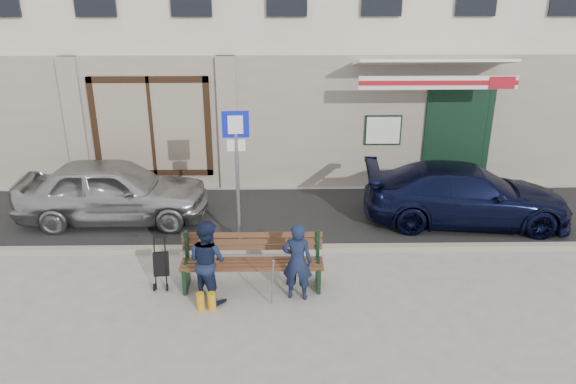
{
  "coord_description": "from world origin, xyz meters",
  "views": [
    {
      "loc": [
        -0.19,
        -8.06,
        5.14
      ],
      "look_at": [
        -0.03,
        1.6,
        1.2
      ],
      "focal_mm": 35.0,
      "sensor_mm": 36.0,
      "label": 1
    }
  ],
  "objects_px": {
    "car_silver": "(114,191)",
    "stroller": "(161,265)",
    "car_navy": "(466,195)",
    "bench": "(249,263)",
    "woman": "(207,261)",
    "parking_sign": "(237,157)",
    "man": "(297,262)"
  },
  "relations": [
    {
      "from": "parking_sign",
      "to": "woman",
      "type": "height_order",
      "value": "parking_sign"
    },
    {
      "from": "woman",
      "to": "car_navy",
      "type": "bearing_deg",
      "value": -113.89
    },
    {
      "from": "parking_sign",
      "to": "bench",
      "type": "xyz_separation_m",
      "value": [
        0.28,
        -1.61,
        -1.34
      ]
    },
    {
      "from": "car_silver",
      "to": "stroller",
      "type": "relative_size",
      "value": 4.49
    },
    {
      "from": "bench",
      "to": "man",
      "type": "bearing_deg",
      "value": -23.35
    },
    {
      "from": "parking_sign",
      "to": "bench",
      "type": "relative_size",
      "value": 1.12
    },
    {
      "from": "stroller",
      "to": "car_silver",
      "type": "bearing_deg",
      "value": 114.03
    },
    {
      "from": "man",
      "to": "parking_sign",
      "type": "bearing_deg",
      "value": -52.69
    },
    {
      "from": "car_silver",
      "to": "woman",
      "type": "xyz_separation_m",
      "value": [
        2.35,
        -3.12,
        0.02
      ]
    },
    {
      "from": "bench",
      "to": "man",
      "type": "height_order",
      "value": "man"
    },
    {
      "from": "parking_sign",
      "to": "bench",
      "type": "distance_m",
      "value": 2.11
    },
    {
      "from": "car_silver",
      "to": "stroller",
      "type": "bearing_deg",
      "value": -151.41
    },
    {
      "from": "parking_sign",
      "to": "woman",
      "type": "bearing_deg",
      "value": -104.43
    },
    {
      "from": "man",
      "to": "woman",
      "type": "xyz_separation_m",
      "value": [
        -1.45,
        0.0,
        0.03
      ]
    },
    {
      "from": "car_silver",
      "to": "bench",
      "type": "xyz_separation_m",
      "value": [
        3.01,
        -2.78,
        -0.22
      ]
    },
    {
      "from": "man",
      "to": "car_silver",
      "type": "bearing_deg",
      "value": -30.84
    },
    {
      "from": "car_navy",
      "to": "bench",
      "type": "relative_size",
      "value": 1.78
    },
    {
      "from": "man",
      "to": "stroller",
      "type": "relative_size",
      "value": 1.52
    },
    {
      "from": "car_silver",
      "to": "man",
      "type": "relative_size",
      "value": 2.95
    },
    {
      "from": "parking_sign",
      "to": "stroller",
      "type": "height_order",
      "value": "parking_sign"
    },
    {
      "from": "car_navy",
      "to": "bench",
      "type": "bearing_deg",
      "value": 124.87
    },
    {
      "from": "bench",
      "to": "stroller",
      "type": "distance_m",
      "value": 1.51
    },
    {
      "from": "stroller",
      "to": "man",
      "type": "bearing_deg",
      "value": -15.26
    },
    {
      "from": "car_silver",
      "to": "bench",
      "type": "height_order",
      "value": "car_silver"
    },
    {
      "from": "man",
      "to": "woman",
      "type": "bearing_deg",
      "value": 8.53
    },
    {
      "from": "car_silver",
      "to": "woman",
      "type": "bearing_deg",
      "value": -143.45
    },
    {
      "from": "car_silver",
      "to": "man",
      "type": "distance_m",
      "value": 4.92
    },
    {
      "from": "woman",
      "to": "car_silver",
      "type": "bearing_deg",
      "value": -16.5
    },
    {
      "from": "bench",
      "to": "stroller",
      "type": "xyz_separation_m",
      "value": [
        -1.5,
        0.07,
        -0.07
      ]
    },
    {
      "from": "car_navy",
      "to": "woman",
      "type": "xyz_separation_m",
      "value": [
        -5.11,
        -2.9,
        0.08
      ]
    },
    {
      "from": "car_navy",
      "to": "woman",
      "type": "bearing_deg",
      "value": 124.59
    },
    {
      "from": "car_navy",
      "to": "parking_sign",
      "type": "xyz_separation_m",
      "value": [
        -4.74,
        -0.95,
        1.18
      ]
    }
  ]
}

